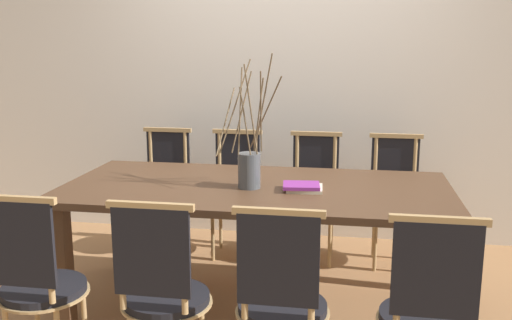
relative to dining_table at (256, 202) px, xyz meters
name	(u,v)px	position (x,y,z in m)	size (l,w,h in m)	color
ground_plane	(256,307)	(0.00, 0.00, -0.66)	(16.00, 16.00, 0.00)	#9E7047
wall_rear	(286,36)	(0.00, 1.39, 0.94)	(12.00, 0.06, 3.20)	white
dining_table	(256,202)	(0.00, 0.00, 0.00)	(2.21, 1.05, 0.75)	#4C3321
chair_near_leftend	(37,280)	(-0.88, -0.87, -0.17)	(0.42, 0.42, 0.92)	black
chair_near_left	(163,289)	(-0.28, -0.87, -0.17)	(0.42, 0.42, 0.92)	black
chair_near_center	(281,298)	(0.26, -0.87, -0.17)	(0.42, 0.42, 0.92)	black
chair_near_right	(428,309)	(0.87, -0.87, -0.17)	(0.42, 0.42, 0.92)	black
chair_far_leftend	(164,187)	(-0.85, 0.87, -0.17)	(0.42, 0.42, 0.92)	black
chair_far_left	(235,190)	(-0.31, 0.87, -0.17)	(0.42, 0.42, 0.92)	black
chair_far_center	(314,194)	(0.28, 0.87, -0.17)	(0.42, 0.42, 0.92)	black
chair_far_right	(395,197)	(0.85, 0.87, -0.17)	(0.42, 0.42, 0.92)	black
vase_centerpiece	(249,165)	(-0.03, -0.05, 0.22)	(0.35, 0.30, 0.75)	#4C5156
book_stack	(303,187)	(0.27, -0.06, 0.11)	(0.23, 0.21, 0.04)	beige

